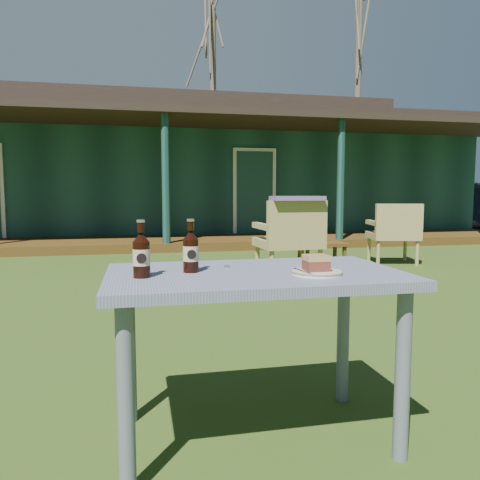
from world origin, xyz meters
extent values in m
plane|color=#334916|center=(0.00, 0.00, 0.00)|extent=(80.00, 80.00, 0.00)
cube|color=#153831|center=(0.00, 9.50, 1.30)|extent=(15.00, 6.00, 2.60)
cube|color=black|center=(0.00, 9.50, 2.75)|extent=(15.80, 6.80, 0.30)
cube|color=black|center=(0.00, 9.50, 3.15)|extent=(12.00, 3.50, 0.60)
cube|color=#483111|center=(0.00, 5.60, 0.08)|extent=(15.00, 1.80, 0.16)
cube|color=black|center=(0.00, 5.60, 2.45)|extent=(15.40, 2.00, 0.12)
cylinder|color=#153831|center=(0.00, 4.80, 1.23)|extent=(0.14, 0.14, 2.45)
cylinder|color=#153831|center=(3.25, 4.80, 1.23)|extent=(0.14, 0.14, 2.45)
cube|color=white|center=(2.00, 6.48, 1.00)|extent=(0.95, 0.06, 2.00)
cube|color=#193D38|center=(2.00, 6.45, 1.00)|extent=(0.80, 0.04, 1.85)
cylinder|color=brown|center=(3.00, 18.50, 4.75)|extent=(0.28, 0.28, 9.50)
cylinder|color=brown|center=(9.50, 17.00, 5.50)|extent=(0.28, 0.28, 11.00)
imported|color=black|center=(8.76, 8.20, 0.72)|extent=(4.31, 1.93, 1.44)
cube|color=slate|center=(0.00, -1.60, 0.70)|extent=(1.20, 0.70, 0.04)
cylinder|color=slate|center=(-0.52, -1.87, 0.34)|extent=(0.06, 0.06, 0.68)
cylinder|color=slate|center=(0.52, -1.87, 0.34)|extent=(0.06, 0.06, 0.68)
cylinder|color=slate|center=(-0.52, -1.33, 0.34)|extent=(0.06, 0.06, 0.68)
cylinder|color=slate|center=(0.52, -1.33, 0.34)|extent=(0.06, 0.06, 0.68)
cylinder|color=silver|center=(0.22, -1.72, 0.73)|extent=(0.20, 0.20, 0.01)
cylinder|color=olive|center=(0.22, -1.72, 0.73)|extent=(0.20, 0.20, 0.00)
cube|color=#5D2A1D|center=(0.22, -1.71, 0.75)|extent=(0.09, 0.08, 0.04)
cube|color=#A9824C|center=(0.22, -1.71, 0.79)|extent=(0.09, 0.09, 0.02)
cube|color=silver|center=(0.16, -1.73, 0.74)|extent=(0.03, 0.14, 0.00)
cylinder|color=black|center=(-0.26, -1.56, 0.79)|extent=(0.06, 0.06, 0.13)
cone|color=black|center=(-0.26, -1.56, 0.87)|extent=(0.06, 0.06, 0.04)
cylinder|color=black|center=(-0.26, -1.56, 0.91)|extent=(0.03, 0.03, 0.04)
cylinder|color=silver|center=(-0.26, -1.56, 0.93)|extent=(0.03, 0.03, 0.01)
cylinder|color=tan|center=(-0.26, -1.56, 0.80)|extent=(0.06, 0.06, 0.06)
cylinder|color=black|center=(-0.26, -1.59, 0.80)|extent=(0.04, 0.00, 0.04)
cylinder|color=black|center=(-0.46, -1.64, 0.79)|extent=(0.06, 0.06, 0.14)
cone|color=black|center=(-0.46, -1.64, 0.87)|extent=(0.06, 0.06, 0.04)
cylinder|color=black|center=(-0.46, -1.64, 0.91)|extent=(0.03, 0.03, 0.04)
cylinder|color=silver|center=(-0.46, -1.64, 0.94)|extent=(0.03, 0.03, 0.01)
cylinder|color=tan|center=(-0.46, -1.64, 0.80)|extent=(0.07, 0.07, 0.06)
cylinder|color=black|center=(-0.46, -1.67, 0.80)|extent=(0.04, 0.00, 0.04)
cylinder|color=silver|center=(-0.10, -1.49, 0.72)|extent=(0.03, 0.03, 0.01)
cube|color=#9B8A4D|center=(1.28, 1.90, 0.44)|extent=(0.74, 0.70, 0.10)
cube|color=#9B8A4D|center=(1.29, 1.61, 0.72)|extent=(0.71, 0.12, 0.46)
cube|color=#9B8A4D|center=(1.59, 1.94, 0.65)|extent=(0.11, 0.62, 0.07)
cube|color=#9B8A4D|center=(0.96, 1.90, 0.65)|extent=(0.11, 0.62, 0.07)
cylinder|color=#9B8A4D|center=(1.56, 2.19, 0.20)|extent=(0.06, 0.06, 0.39)
cylinder|color=#9B8A4D|center=(0.97, 2.16, 0.20)|extent=(0.06, 0.06, 0.39)
cylinder|color=#9B8A4D|center=(1.59, 1.64, 0.20)|extent=(0.06, 0.06, 0.39)
cylinder|color=#9B8A4D|center=(1.00, 1.61, 0.20)|extent=(0.06, 0.06, 0.39)
cube|color=#9B8A4D|center=(3.19, 2.80, 0.41)|extent=(0.78, 0.75, 0.09)
cube|color=#9B8A4D|center=(3.13, 2.54, 0.67)|extent=(0.66, 0.23, 0.43)
cube|color=#9B8A4D|center=(3.48, 2.75, 0.60)|extent=(0.20, 0.58, 0.06)
cube|color=#9B8A4D|center=(2.91, 2.88, 0.60)|extent=(0.20, 0.58, 0.06)
cylinder|color=#9B8A4D|center=(3.52, 2.99, 0.18)|extent=(0.05, 0.05, 0.36)
cylinder|color=#9B8A4D|center=(2.98, 3.11, 0.18)|extent=(0.05, 0.05, 0.36)
cylinder|color=#9B8A4D|center=(3.40, 2.49, 0.18)|extent=(0.05, 0.05, 0.36)
cylinder|color=#9B8A4D|center=(2.87, 2.61, 0.18)|extent=(0.05, 0.05, 0.36)
cube|color=slate|center=(1.29, 1.61, 0.98)|extent=(0.62, 0.27, 0.05)
cube|color=#483111|center=(1.85, 2.23, 0.38)|extent=(0.60, 0.40, 0.04)
cube|color=#483111|center=(1.60, 2.08, 0.18)|extent=(0.04, 0.04, 0.36)
cube|color=#483111|center=(2.10, 2.08, 0.18)|extent=(0.04, 0.04, 0.36)
cube|color=#483111|center=(1.60, 2.38, 0.18)|extent=(0.04, 0.04, 0.36)
cube|color=#483111|center=(2.10, 2.38, 0.18)|extent=(0.04, 0.04, 0.36)
camera|label=1|loc=(-0.46, -3.44, 1.04)|focal=35.00mm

